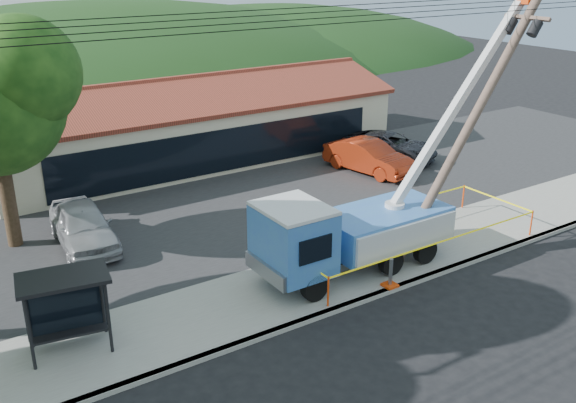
# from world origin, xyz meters

# --- Properties ---
(ground) EXTENTS (120.00, 120.00, 0.00)m
(ground) POSITION_xyz_m (0.00, 0.00, 0.00)
(ground) COLOR black
(ground) RESTS_ON ground
(curb) EXTENTS (60.00, 0.25, 0.15)m
(curb) POSITION_xyz_m (0.00, 2.10, 0.07)
(curb) COLOR gray
(curb) RESTS_ON ground
(sidewalk) EXTENTS (60.00, 4.00, 0.15)m
(sidewalk) POSITION_xyz_m (0.00, 4.00, 0.07)
(sidewalk) COLOR gray
(sidewalk) RESTS_ON ground
(parking_lot) EXTENTS (60.00, 12.00, 0.10)m
(parking_lot) POSITION_xyz_m (0.00, 12.00, 0.05)
(parking_lot) COLOR #28282B
(parking_lot) RESTS_ON ground
(strip_mall) EXTENTS (22.50, 8.53, 4.67)m
(strip_mall) POSITION_xyz_m (4.00, 19.98, 1.88)
(strip_mall) COLOR beige
(strip_mall) RESTS_ON ground
(hill_center) EXTENTS (89.60, 64.00, 32.00)m
(hill_center) POSITION_xyz_m (10.00, 55.00, 0.00)
(hill_center) COLOR #1B3B15
(hill_center) RESTS_ON ground
(hill_east) EXTENTS (72.80, 52.00, 26.00)m
(hill_east) POSITION_xyz_m (30.00, 55.00, 0.00)
(hill_east) COLOR #1B3B15
(hill_east) RESTS_ON ground
(utility_truck) EXTENTS (11.84, 4.02, 9.46)m
(utility_truck) POSITION_xyz_m (2.64, 3.98, 1.79)
(utility_truck) COLOR black
(utility_truck) RESTS_ON ground
(leaning_pole) EXTENTS (6.53, 1.96, 9.40)m
(leaning_pole) POSITION_xyz_m (7.73, 3.34, 5.22)
(leaning_pole) COLOR brown
(leaning_pole) RESTS_ON ground
(bus_shelter) EXTENTS (2.69, 1.91, 2.38)m
(bus_shelter) POSITION_xyz_m (-7.18, 4.60, 1.89)
(bus_shelter) COLOR black
(bus_shelter) RESTS_ON ground
(caution_tape) EXTENTS (10.29, 3.67, 1.06)m
(caution_tape) POSITION_xyz_m (5.54, 4.13, 0.93)
(caution_tape) COLOR #ED410C
(caution_tape) RESTS_ON ground
(car_silver) EXTENTS (2.35, 5.10, 1.69)m
(car_silver) POSITION_xyz_m (-4.73, 11.40, 0.00)
(car_silver) COLOR #A1A2A8
(car_silver) RESTS_ON ground
(car_red) EXTENTS (2.66, 5.28, 1.66)m
(car_red) POSITION_xyz_m (10.47, 12.26, 0.00)
(car_red) COLOR #9E280F
(car_red) RESTS_ON ground
(car_dark) EXTENTS (4.50, 5.90, 1.49)m
(car_dark) POSITION_xyz_m (12.87, 13.38, 0.00)
(car_dark) COLOR black
(car_dark) RESTS_ON ground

